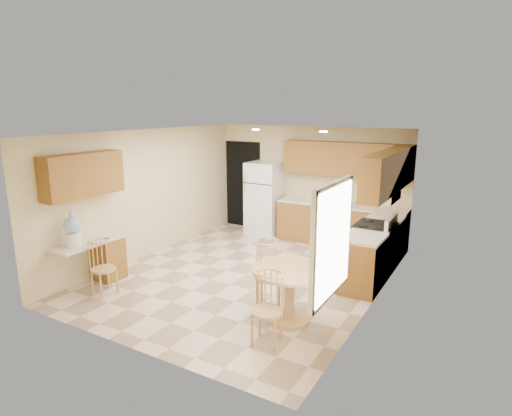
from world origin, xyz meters
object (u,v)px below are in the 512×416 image
Objects in this scene: water_crock at (73,231)px; chair_desk at (99,264)px; stove at (373,249)px; chair_table_a at (267,270)px; chair_table_b at (263,305)px; refrigerator at (265,199)px; dining_table at (290,287)px.

chair_desk is at bearing 8.79° from water_crock.
stove reaches higher than chair_table_a.
chair_desk is 0.67m from water_crock.
water_crock is at bearing -89.50° from chair_table_a.
water_crock is at bearing -9.48° from chair_table_b.
water_crock reaches higher than chair_desk.
chair_table_a is 1.18× the size of chair_desk.
refrigerator is at bearing -71.75° from chair_table_b.
chair_desk is at bearing -166.17° from dining_table.
chair_table_a is (-0.44, 0.15, 0.12)m from dining_table.
chair_table_b is (0.00, -0.74, 0.05)m from dining_table.
chair_table_b is 1.66× the size of water_crock.
refrigerator is at bearing 76.44° from water_crock.
chair_desk is at bearing -87.98° from chair_table_a.
stove is 1.06× the size of chair_table_a.
chair_table_b is 3.43m from water_crock.
dining_table is at bearing 115.86° from chair_desk.
water_crock is at bearing -69.19° from chair_desk.
water_crock reaches higher than dining_table.
stove is 2.39m from dining_table.
refrigerator is 1.60× the size of dining_table.
water_crock is (-1.05, -4.35, 0.18)m from refrigerator.
chair_desk is (-2.51, -0.88, -0.10)m from chair_table_a.
chair_table_b is 2.95m from chair_desk.
refrigerator is 1.94× the size of chair_desk.
stove reaches higher than chair_desk.
stove is at bearing 143.41° from chair_desk.
chair_table_b is at bearing 8.83° from chair_table_a.
refrigerator is 4.90m from chair_table_b.
chair_table_b reaches higher than chair_desk.
chair_table_b is 1.06× the size of chair_desk.
chair_table_a is at bearing -74.39° from chair_table_b.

